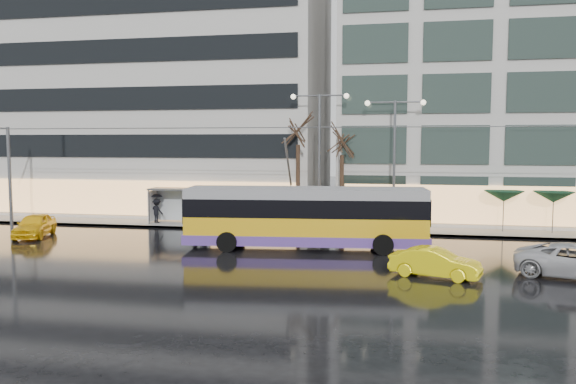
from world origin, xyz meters
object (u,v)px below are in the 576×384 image
(bus_shelter, at_px, (175,198))
(taxi_a, at_px, (35,225))
(street_lamp_near, at_px, (319,141))
(trolleybus, at_px, (306,219))

(bus_shelter, relative_size, taxi_a, 0.98)
(street_lamp_near, bearing_deg, trolleybus, -88.14)
(taxi_a, bearing_deg, trolleybus, -19.23)
(street_lamp_near, bearing_deg, taxi_a, -158.77)
(trolleybus, bearing_deg, bus_shelter, 145.96)
(trolleybus, distance_m, bus_shelter, 12.82)
(bus_shelter, height_order, street_lamp_near, street_lamp_near)
(bus_shelter, xyz_separation_m, taxi_a, (-6.70, -6.52, -1.23))
(bus_shelter, bearing_deg, trolleybus, -34.04)
(trolleybus, relative_size, taxi_a, 3.14)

